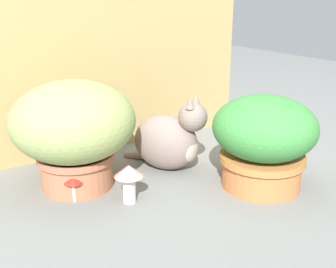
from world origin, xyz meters
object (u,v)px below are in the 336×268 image
leafy_planter (264,139)px  mushroom_ornament_red (74,181)px  mushroom_ornament_pink (129,177)px  grass_planter (74,129)px  cat (170,140)px

leafy_planter → mushroom_ornament_red: (-0.61, 0.25, -0.11)m
leafy_planter → mushroom_ornament_pink: bearing=162.9°
mushroom_ornament_red → mushroom_ornament_pink: 0.19m
grass_planter → mushroom_ornament_pink: (0.10, -0.21, -0.13)m
grass_planter → mushroom_ornament_red: bearing=-115.8°
leafy_planter → cat: size_ratio=0.97×
mushroom_ornament_red → mushroom_ornament_pink: bearing=-35.9°
mushroom_ornament_red → mushroom_ornament_pink: size_ratio=0.76×
grass_planter → mushroom_ornament_red: 0.18m
cat → leafy_planter: bearing=-56.6°
leafy_planter → grass_planter: bearing=148.0°
leafy_planter → mushroom_ornament_pink: size_ratio=2.73×
leafy_planter → mushroom_ornament_pink: (-0.46, 0.14, -0.09)m
grass_planter → mushroom_ornament_pink: 0.26m
grass_planter → leafy_planter: bearing=-32.0°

